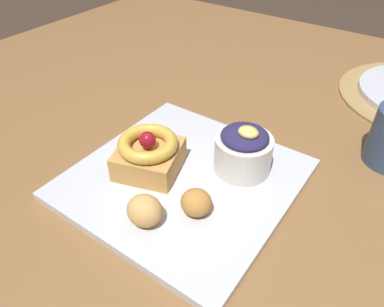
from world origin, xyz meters
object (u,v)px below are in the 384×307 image
at_px(cake_slice, 149,153).
at_px(fritter_middle, 145,211).
at_px(berry_ramekin, 243,150).
at_px(fritter_front, 196,202).
at_px(front_plate, 184,179).

bearing_deg(cake_slice, fritter_middle, -52.59).
height_order(berry_ramekin, fritter_front, berry_ramekin).
bearing_deg(front_plate, fritter_front, -41.13).
distance_m(front_plate, cake_slice, 0.06).
height_order(fritter_front, fritter_middle, fritter_middle).
xyz_separation_m(front_plate, cake_slice, (-0.05, -0.02, 0.03)).
bearing_deg(fritter_front, front_plate, 138.87).
bearing_deg(cake_slice, berry_ramekin, 35.54).
distance_m(cake_slice, fritter_middle, 0.10).
bearing_deg(front_plate, cake_slice, -162.01).
relative_size(front_plate, cake_slice, 2.75).
distance_m(berry_ramekin, fritter_middle, 0.17).
relative_size(front_plate, fritter_front, 7.30).
bearing_deg(fritter_front, berry_ramekin, 87.00).
height_order(berry_ramekin, fritter_middle, berry_ramekin).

